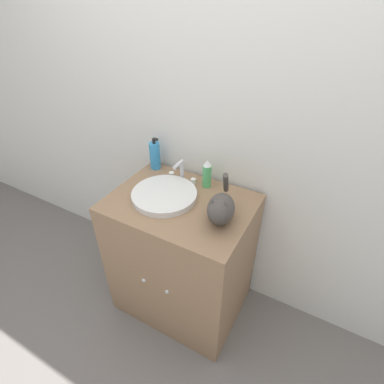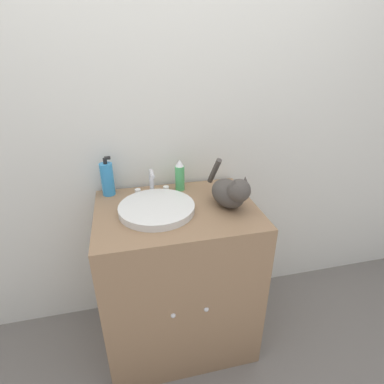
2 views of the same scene
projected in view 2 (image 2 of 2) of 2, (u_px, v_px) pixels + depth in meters
The scene contains 8 objects.
ground_plane at pixel (190, 377), 1.61m from camera, with size 8.00×8.00×0.00m, color slate.
wall_back at pixel (164, 118), 1.60m from camera, with size 6.00×0.05×2.50m.
vanity_cabinet at pixel (178, 277), 1.67m from camera, with size 0.79×0.60×0.88m.
sink_basin at pixel (157, 208), 1.44m from camera, with size 0.37×0.37×0.04m.
faucet at pixel (152, 184), 1.58m from camera, with size 0.18×0.10×0.14m.
cat at pixel (230, 192), 1.45m from camera, with size 0.19×0.33×0.22m.
soap_bottle at pixel (107, 179), 1.57m from camera, with size 0.07×0.07×0.21m.
spray_bottle at pixel (180, 175), 1.63m from camera, with size 0.05×0.05×0.17m.
Camera 2 is at (-0.22, -0.98, 1.60)m, focal length 28.00 mm.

